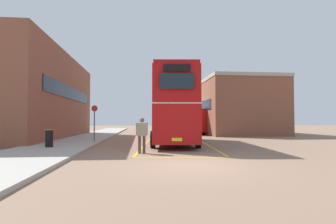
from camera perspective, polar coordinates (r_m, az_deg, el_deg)
The scene contains 10 objects.
ground_plane at distance 23.76m, azimuth -1.68°, elevation -5.72°, with size 135.60×135.60×0.00m, color #846651.
sidewalk_left at distance 26.53m, azimuth -16.26°, elevation -5.09°, with size 4.00×57.60×0.14m, color #A39E93.
brick_building_left at distance 26.68m, azimuth -26.48°, elevation 2.94°, with size 6.11×18.25×7.48m.
depot_building_right at distance 33.86m, azimuth 13.64°, elevation 0.91°, with size 8.22×13.55×6.42m.
double_decker_bus at distance 18.62m, azimuth 1.27°, elevation 0.98°, with size 3.56×10.52×4.75m.
single_deck_bus at distance 33.44m, azimuth 3.71°, elevation -1.81°, with size 3.39×9.61×3.02m.
pedestrian_boarding at distance 12.94m, azimuth -5.64°, elevation -4.44°, with size 0.57×0.28×1.72m.
litter_bin at distance 15.93m, azimuth -24.15°, elevation -5.16°, with size 0.43×0.43×0.97m.
bus_stop_sign at distance 19.49m, azimuth -15.53°, elevation -1.56°, with size 0.44×0.12×2.53m.
bay_marking_yellow at distance 16.74m, azimuth 1.80°, elevation -7.29°, with size 5.37×12.71×0.01m.
Camera 1 is at (-1.67, -9.25, 1.57)m, focal length 28.38 mm.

